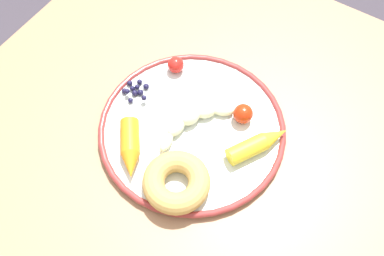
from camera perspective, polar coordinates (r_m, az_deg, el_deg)
The scene contains 10 objects.
ground_plane at distance 1.56m, azimuth -0.15°, elevation -15.92°, with size 6.00×6.00×0.00m, color #3B353F.
dining_table at distance 0.92m, azimuth -0.24°, elevation -5.32°, with size 1.01×0.96×0.77m.
plate at distance 0.85m, azimuth -0.00°, elevation -0.10°, with size 0.35×0.35×0.02m.
banana at distance 0.84m, azimuth -0.02°, elevation 0.94°, with size 0.15×0.09×0.03m.
carrot_orange at distance 0.82m, azimuth -7.84°, elevation -2.57°, with size 0.11×0.10×0.03m.
carrot_yellow at distance 0.82m, azimuth 8.40°, elevation -2.00°, with size 0.12×0.09×0.03m.
donut at distance 0.78m, azimuth -1.98°, elevation -6.86°, with size 0.12×0.12×0.04m, color tan.
blueberry_pile at distance 0.89m, azimuth -7.18°, elevation 4.79°, with size 0.06×0.06×0.02m.
tomato_near at distance 0.85m, azimuth 6.49°, elevation 1.81°, with size 0.04×0.04×0.04m, color red.
tomato_mid at distance 0.91m, azimuth -2.07°, elevation 8.01°, with size 0.03×0.03×0.03m, color red.
Camera 1 is at (-0.33, -0.22, 1.51)m, focal length 42.07 mm.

